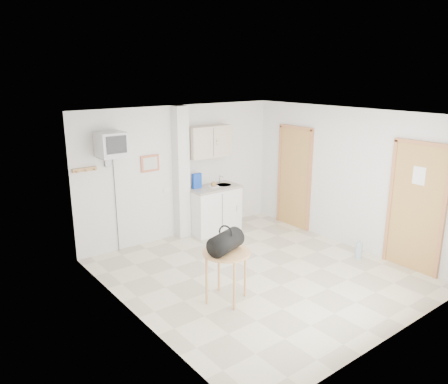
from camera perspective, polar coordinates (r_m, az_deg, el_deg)
ground at (r=7.06m, az=4.53°, el=-10.56°), size 4.50×4.50×0.00m
room_envelope at (r=6.76m, az=5.81°, el=2.09°), size 4.24×4.54×2.55m
kitchenette at (r=8.57m, az=-1.52°, el=-0.01°), size 1.03×0.58×2.10m
crt_television at (r=7.36m, az=-14.53°, el=5.94°), size 0.44×0.45×2.15m
round_table at (r=6.02m, az=0.30°, el=-8.59°), size 0.66×0.66×0.73m
duffel_bag at (r=5.91m, az=0.22°, el=-6.54°), size 0.58×0.44×0.38m
water_bottle at (r=7.86m, az=17.21°, el=-7.28°), size 0.11×0.11×0.32m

